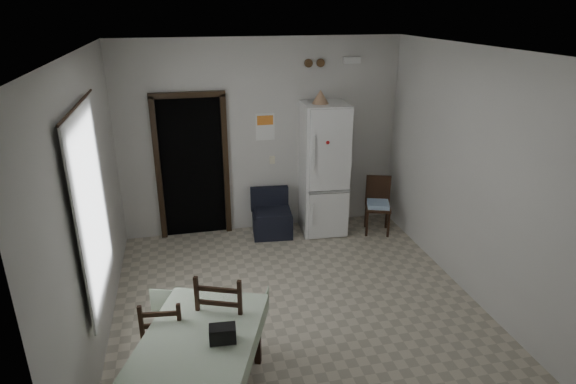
# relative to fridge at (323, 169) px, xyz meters

# --- Properties ---
(ground) EXTENTS (4.50, 4.50, 0.00)m
(ground) POSITION_rel_fridge_xyz_m (-0.87, -1.93, -1.00)
(ground) COLOR #AAA18B
(ground) RESTS_ON ground
(ceiling) EXTENTS (4.20, 4.50, 0.02)m
(ceiling) POSITION_rel_fridge_xyz_m (-0.87, -1.93, 1.90)
(ceiling) COLOR white
(ceiling) RESTS_ON ground
(wall_back) EXTENTS (4.20, 0.02, 2.90)m
(wall_back) POSITION_rel_fridge_xyz_m (-0.87, 0.32, 0.45)
(wall_back) COLOR beige
(wall_back) RESTS_ON ground
(wall_front) EXTENTS (4.20, 0.02, 2.90)m
(wall_front) POSITION_rel_fridge_xyz_m (-0.87, -4.18, 0.45)
(wall_front) COLOR beige
(wall_front) RESTS_ON ground
(wall_left) EXTENTS (0.02, 4.50, 2.90)m
(wall_left) POSITION_rel_fridge_xyz_m (-2.97, -1.93, 0.45)
(wall_left) COLOR beige
(wall_left) RESTS_ON ground
(wall_right) EXTENTS (0.02, 4.50, 2.90)m
(wall_right) POSITION_rel_fridge_xyz_m (1.23, -1.93, 0.45)
(wall_right) COLOR beige
(wall_right) RESTS_ON ground
(doorway) EXTENTS (1.06, 0.52, 2.22)m
(doorway) POSITION_rel_fridge_xyz_m (-1.92, 0.52, 0.06)
(doorway) COLOR black
(doorway) RESTS_ON ground
(window_recess) EXTENTS (0.10, 1.20, 1.60)m
(window_recess) POSITION_rel_fridge_xyz_m (-3.02, -2.13, 0.55)
(window_recess) COLOR silver
(window_recess) RESTS_ON ground
(curtain) EXTENTS (0.02, 1.45, 1.85)m
(curtain) POSITION_rel_fridge_xyz_m (-2.91, -2.13, 0.55)
(curtain) COLOR silver
(curtain) RESTS_ON ground
(curtain_rod) EXTENTS (0.02, 1.60, 0.02)m
(curtain_rod) POSITION_rel_fridge_xyz_m (-2.90, -2.13, 1.50)
(curtain_rod) COLOR black
(curtain_rod) RESTS_ON ground
(calendar) EXTENTS (0.28, 0.02, 0.40)m
(calendar) POSITION_rel_fridge_xyz_m (-0.82, 0.31, 0.62)
(calendar) COLOR white
(calendar) RESTS_ON ground
(calendar_image) EXTENTS (0.24, 0.01, 0.14)m
(calendar_image) POSITION_rel_fridge_xyz_m (-0.82, 0.30, 0.72)
(calendar_image) COLOR orange
(calendar_image) RESTS_ON ground
(light_switch) EXTENTS (0.08, 0.02, 0.12)m
(light_switch) POSITION_rel_fridge_xyz_m (-0.72, 0.31, 0.10)
(light_switch) COLOR beige
(light_switch) RESTS_ON ground
(vent_left) EXTENTS (0.12, 0.03, 0.12)m
(vent_left) POSITION_rel_fridge_xyz_m (-0.17, 0.30, 1.52)
(vent_left) COLOR #513720
(vent_left) RESTS_ON ground
(vent_right) EXTENTS (0.12, 0.03, 0.12)m
(vent_right) POSITION_rel_fridge_xyz_m (0.01, 0.30, 1.52)
(vent_right) COLOR #513720
(vent_right) RESTS_ON ground
(emergency_light) EXTENTS (0.25, 0.07, 0.09)m
(emergency_light) POSITION_rel_fridge_xyz_m (0.48, 0.28, 1.55)
(emergency_light) COLOR white
(emergency_light) RESTS_ON ground
(fridge) EXTENTS (0.69, 0.69, 2.00)m
(fridge) POSITION_rel_fridge_xyz_m (0.00, 0.00, 0.00)
(fridge) COLOR silver
(fridge) RESTS_ON ground
(tan_cone) EXTENTS (0.26, 0.26, 0.19)m
(tan_cone) POSITION_rel_fridge_xyz_m (-0.08, -0.02, 1.10)
(tan_cone) COLOR tan
(tan_cone) RESTS_ON fridge
(navy_seat) EXTENTS (0.63, 0.61, 0.70)m
(navy_seat) POSITION_rel_fridge_xyz_m (-0.79, 0.00, -0.65)
(navy_seat) COLOR black
(navy_seat) RESTS_ON ground
(corner_chair) EXTENTS (0.48, 0.48, 0.87)m
(corner_chair) POSITION_rel_fridge_xyz_m (0.80, -0.28, -0.56)
(corner_chair) COLOR black
(corner_chair) RESTS_ON ground
(dining_table) EXTENTS (1.37, 1.65, 0.73)m
(dining_table) POSITION_rel_fridge_xyz_m (-2.04, -3.21, -0.63)
(dining_table) COLOR #B7C9AC
(dining_table) RESTS_ON ground
(black_bag) EXTENTS (0.23, 0.15, 0.14)m
(black_bag) POSITION_rel_fridge_xyz_m (-1.85, -3.30, -0.19)
(black_bag) COLOR black
(black_bag) RESTS_ON dining_table
(dining_chair_far_left) EXTENTS (0.43, 0.43, 0.90)m
(dining_chair_far_left) POSITION_rel_fridge_xyz_m (-2.33, -2.75, -0.55)
(dining_chair_far_left) COLOR black
(dining_chair_far_left) RESTS_ON ground
(dining_chair_far_right) EXTENTS (0.60, 0.60, 1.08)m
(dining_chair_far_right) POSITION_rel_fridge_xyz_m (-1.77, -2.71, -0.46)
(dining_chair_far_right) COLOR black
(dining_chair_far_right) RESTS_ON ground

